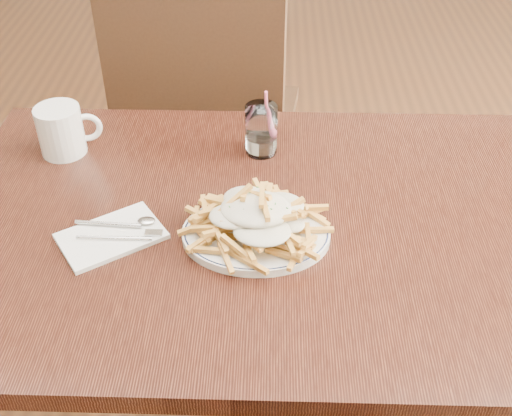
{
  "coord_description": "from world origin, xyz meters",
  "views": [
    {
      "loc": [
        0.02,
        -0.93,
        1.52
      ],
      "look_at": [
        -0.0,
        -0.06,
        0.82
      ],
      "focal_mm": 45.0,
      "sensor_mm": 36.0,
      "label": 1
    }
  ],
  "objects_px": {
    "water_glass": "(261,132)",
    "coffee_mug": "(62,130)",
    "chair_far": "(206,112)",
    "fries_plate": "(256,234)",
    "table": "(259,249)",
    "loaded_fries": "(256,214)"
  },
  "relations": [
    {
      "from": "chair_far",
      "to": "loaded_fries",
      "type": "bearing_deg",
      "value": -77.34
    },
    {
      "from": "loaded_fries",
      "to": "water_glass",
      "type": "distance_m",
      "value": 0.29
    },
    {
      "from": "water_glass",
      "to": "fries_plate",
      "type": "bearing_deg",
      "value": -90.6
    },
    {
      "from": "water_glass",
      "to": "loaded_fries",
      "type": "bearing_deg",
      "value": -90.6
    },
    {
      "from": "chair_far",
      "to": "table",
      "type": "bearing_deg",
      "value": -76.07
    },
    {
      "from": "fries_plate",
      "to": "coffee_mug",
      "type": "relative_size",
      "value": 2.13
    },
    {
      "from": "chair_far",
      "to": "coffee_mug",
      "type": "height_order",
      "value": "chair_far"
    },
    {
      "from": "chair_far",
      "to": "water_glass",
      "type": "relative_size",
      "value": 6.88
    },
    {
      "from": "fries_plate",
      "to": "table",
      "type": "bearing_deg",
      "value": 86.35
    },
    {
      "from": "loaded_fries",
      "to": "table",
      "type": "bearing_deg",
      "value": 86.35
    },
    {
      "from": "chair_far",
      "to": "coffee_mug",
      "type": "distance_m",
      "value": 0.58
    },
    {
      "from": "coffee_mug",
      "to": "chair_far",
      "type": "bearing_deg",
      "value": 61.63
    },
    {
      "from": "chair_far",
      "to": "water_glass",
      "type": "xyz_separation_m",
      "value": [
        0.17,
        -0.45,
        0.22
      ]
    },
    {
      "from": "loaded_fries",
      "to": "coffee_mug",
      "type": "xyz_separation_m",
      "value": [
        -0.42,
        0.27,
        -0.0
      ]
    },
    {
      "from": "table",
      "to": "chair_far",
      "type": "bearing_deg",
      "value": 103.93
    },
    {
      "from": "loaded_fries",
      "to": "water_glass",
      "type": "relative_size",
      "value": 1.79
    },
    {
      "from": "table",
      "to": "coffee_mug",
      "type": "relative_size",
      "value": 8.97
    },
    {
      "from": "chair_far",
      "to": "coffee_mug",
      "type": "xyz_separation_m",
      "value": [
        -0.25,
        -0.47,
        0.22
      ]
    },
    {
      "from": "table",
      "to": "fries_plate",
      "type": "relative_size",
      "value": 4.21
    },
    {
      "from": "table",
      "to": "water_glass",
      "type": "bearing_deg",
      "value": 90.14
    },
    {
      "from": "loaded_fries",
      "to": "water_glass",
      "type": "xyz_separation_m",
      "value": [
        0.0,
        0.29,
        -0.01
      ]
    },
    {
      "from": "water_glass",
      "to": "coffee_mug",
      "type": "xyz_separation_m",
      "value": [
        -0.42,
        -0.01,
        0.01
      ]
    }
  ]
}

